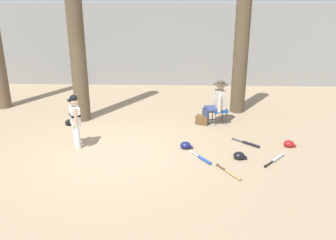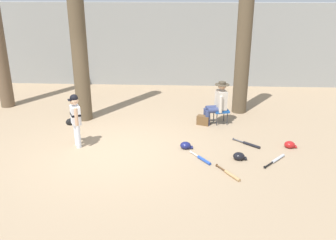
{
  "view_description": "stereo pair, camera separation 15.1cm",
  "coord_description": "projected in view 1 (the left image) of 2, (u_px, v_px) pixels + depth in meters",
  "views": [
    {
      "loc": [
        1.52,
        -7.72,
        3.73
      ],
      "look_at": [
        1.26,
        0.16,
        0.75
      ],
      "focal_mm": 39.16,
      "sensor_mm": 36.0,
      "label": 1
    },
    {
      "loc": [
        1.67,
        -7.71,
        3.73
      ],
      "look_at": [
        1.26,
        0.16,
        0.75
      ],
      "focal_mm": 39.16,
      "sensor_mm": 36.0,
      "label": 2
    }
  ],
  "objects": [
    {
      "name": "young_ballplayer",
      "position": [
        75.0,
        118.0,
        8.59
      ],
      "size": [
        0.48,
        0.54,
        1.31
      ],
      "color": "white",
      "rests_on": "ground"
    },
    {
      "name": "batting_helmet_black",
      "position": [
        239.0,
        156.0,
        8.21
      ],
      "size": [
        0.31,
        0.24,
        0.18
      ],
      "color": "black",
      "rests_on": "ground"
    },
    {
      "name": "batting_helmet_navy",
      "position": [
        186.0,
        145.0,
        8.74
      ],
      "size": [
        0.3,
        0.23,
        0.17
      ],
      "color": "navy",
      "rests_on": "ground"
    },
    {
      "name": "batting_helmet_red",
      "position": [
        289.0,
        144.0,
        8.82
      ],
      "size": [
        0.3,
        0.23,
        0.17
      ],
      "color": "#A81919",
      "rests_on": "ground"
    },
    {
      "name": "seated_spectator",
      "position": [
        216.0,
        101.0,
        10.1
      ],
      "size": [
        0.68,
        0.54,
        1.2
      ],
      "color": "navy",
      "rests_on": "ground"
    },
    {
      "name": "handbag_beside_stool",
      "position": [
        202.0,
        120.0,
        10.18
      ],
      "size": [
        0.38,
        0.29,
        0.26
      ],
      "primitive_type": "cube",
      "rotation": [
        0.0,
        0.0,
        -0.38
      ],
      "color": "brown",
      "rests_on": "ground"
    },
    {
      "name": "bat_aluminum_silver",
      "position": [
        277.0,
        159.0,
        8.17
      ],
      "size": [
        0.59,
        0.66,
        0.07
      ],
      "color": "#B7BCC6",
      "rests_on": "ground"
    },
    {
      "name": "bat_black_composite",
      "position": [
        249.0,
        144.0,
        8.93
      ],
      "size": [
        0.62,
        0.55,
        0.07
      ],
      "color": "black",
      "rests_on": "ground"
    },
    {
      "name": "tree_near_player",
      "position": [
        75.0,
        20.0,
        9.62
      ],
      "size": [
        0.73,
        0.73,
        6.34
      ],
      "color": "brown",
      "rests_on": "ground"
    },
    {
      "name": "concrete_back_wall",
      "position": [
        140.0,
        45.0,
        13.76
      ],
      "size": [
        18.0,
        0.36,
        3.05
      ],
      "primitive_type": "cube",
      "color": "gray",
      "rests_on": "ground"
    },
    {
      "name": "bat_wood_tan",
      "position": [
        231.0,
        174.0,
        7.53
      ],
      "size": [
        0.46,
        0.67,
        0.07
      ],
      "color": "tan",
      "rests_on": "ground"
    },
    {
      "name": "bat_blue_youth",
      "position": [
        203.0,
        159.0,
        8.16
      ],
      "size": [
        0.47,
        0.62,
        0.07
      ],
      "color": "#2347AD",
      "rests_on": "ground"
    },
    {
      "name": "ground_plane",
      "position": [
        114.0,
        152.0,
        8.58
      ],
      "size": [
        60.0,
        60.0,
        0.0
      ],
      "primitive_type": "plane",
      "color": "#9E8466"
    },
    {
      "name": "tree_behind_spectator",
      "position": [
        241.0,
        56.0,
        10.68
      ],
      "size": [
        0.73,
        0.73,
        4.15
      ],
      "color": "brown",
      "rests_on": "ground"
    },
    {
      "name": "folding_stool",
      "position": [
        219.0,
        111.0,
        10.22
      ],
      "size": [
        0.48,
        0.48,
        0.41
      ],
      "color": "#194C9E",
      "rests_on": "ground"
    }
  ]
}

